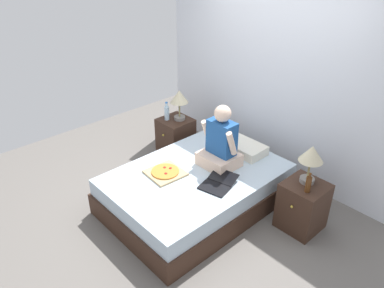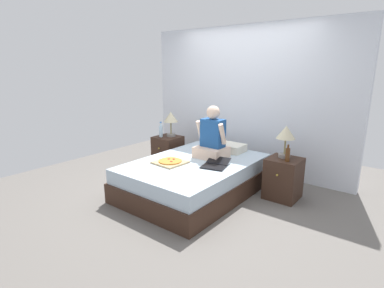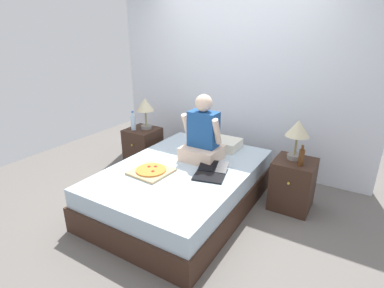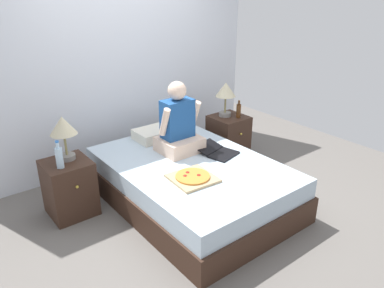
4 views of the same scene
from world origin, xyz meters
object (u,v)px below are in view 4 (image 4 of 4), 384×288
at_px(lamp_on_right_nightstand, 226,92).
at_px(laptop, 219,152).
at_px(water_bottle, 59,157).
at_px(nightstand_right, 228,137).
at_px(person_seated, 178,126).
at_px(bed, 192,183).
at_px(nightstand_left, 69,188).
at_px(beer_bottle, 239,110).
at_px(pizza_box, 193,178).
at_px(lamp_on_left_nightstand, 63,129).

height_order(lamp_on_right_nightstand, laptop, lamp_on_right_nightstand).
bearing_deg(lamp_on_right_nightstand, water_bottle, -176.43).
bearing_deg(water_bottle, nightstand_right, 2.26).
bearing_deg(nightstand_right, person_seated, -164.75).
xyz_separation_m(bed, person_seated, (0.07, 0.33, 0.53)).
xyz_separation_m(nightstand_left, laptop, (1.46, -0.62, 0.21)).
height_order(nightstand_left, beer_bottle, beer_bottle).
bearing_deg(laptop, nightstand_left, 156.96).
height_order(bed, laptop, laptop).
bearing_deg(water_bottle, beer_bottle, -0.24).
bearing_deg(pizza_box, lamp_on_left_nightstand, 131.39).
bearing_deg(water_bottle, pizza_box, -40.25).
bearing_deg(pizza_box, laptop, 25.86).
bearing_deg(bed, beer_bottle, 23.42).
bearing_deg(person_seated, nightstand_right, 15.25).
distance_m(lamp_on_left_nightstand, pizza_box, 1.33).
height_order(lamp_on_left_nightstand, nightstand_right, lamp_on_left_nightstand).
height_order(nightstand_left, nightstand_right, same).
relative_size(water_bottle, laptop, 0.58).
distance_m(nightstand_left, person_seated, 1.29).
xyz_separation_m(water_bottle, person_seated, (1.25, -0.19, 0.07)).
height_order(lamp_on_left_nightstand, lamp_on_right_nightstand, same).
relative_size(lamp_on_left_nightstand, beer_bottle, 1.96).
distance_m(nightstand_left, nightstand_right, 2.20).
relative_size(bed, lamp_on_right_nightstand, 4.71).
height_order(nightstand_right, person_seated, person_seated).
bearing_deg(nightstand_left, lamp_on_right_nightstand, 1.32).
distance_m(lamp_on_left_nightstand, lamp_on_right_nightstand, 2.13).
height_order(nightstand_left, person_seated, person_seated).
bearing_deg(lamp_on_left_nightstand, nightstand_right, -1.33).
xyz_separation_m(nightstand_right, beer_bottle, (0.07, -0.10, 0.39)).
bearing_deg(person_seated, laptop, -49.72).
xyz_separation_m(beer_bottle, pizza_box, (-1.39, -0.80, -0.18)).
bearing_deg(laptop, bed, 177.68).
height_order(lamp_on_left_nightstand, water_bottle, lamp_on_left_nightstand).
bearing_deg(nightstand_right, water_bottle, -177.74).
distance_m(nightstand_right, beer_bottle, 0.41).
height_order(water_bottle, laptop, water_bottle).
bearing_deg(laptop, nightstand_right, 40.10).
bearing_deg(nightstand_right, lamp_on_left_nightstand, 178.67).
xyz_separation_m(lamp_on_right_nightstand, person_seated, (-1.00, -0.33, -0.14)).
bearing_deg(water_bottle, bed, -23.66).
distance_m(beer_bottle, laptop, 0.98).
distance_m(lamp_on_right_nightstand, person_seated, 1.06).
height_order(person_seated, pizza_box, person_seated).
xyz_separation_m(person_seated, pizza_box, (-0.29, -0.62, -0.27)).
distance_m(nightstand_right, laptop, 0.99).
relative_size(nightstand_left, beer_bottle, 2.53).
height_order(bed, nightstand_left, nightstand_left).
height_order(lamp_on_right_nightstand, person_seated, person_seated).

